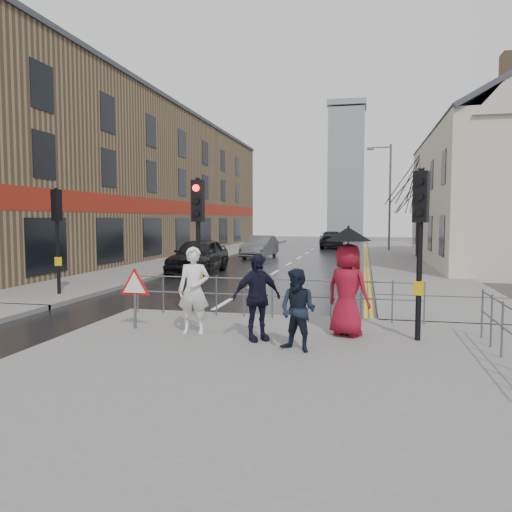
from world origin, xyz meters
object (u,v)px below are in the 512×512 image
at_px(pedestrian_d, 257,297).
at_px(car_parked, 198,256).
at_px(pedestrian_b, 298,310).
at_px(car_mid, 260,247).
at_px(pedestrian_with_umbrella, 348,279).
at_px(pedestrian_a, 194,290).

bearing_deg(pedestrian_d, car_parked, 77.69).
distance_m(pedestrian_b, car_mid, 23.51).
height_order(pedestrian_b, pedestrian_d, pedestrian_d).
bearing_deg(pedestrian_with_umbrella, pedestrian_b, -120.74).
distance_m(pedestrian_with_umbrella, car_parked, 13.89).
height_order(pedestrian_d, car_parked, pedestrian_d).
relative_size(pedestrian_b, car_parked, 0.31).
height_order(pedestrian_a, car_mid, pedestrian_a).
height_order(pedestrian_with_umbrella, car_parked, pedestrian_with_umbrella).
relative_size(car_parked, car_mid, 1.09).
height_order(car_parked, car_mid, car_parked).
xyz_separation_m(pedestrian_a, pedestrian_b, (2.33, -0.94, -0.16)).
distance_m(pedestrian_with_umbrella, car_mid, 22.36).
height_order(pedestrian_a, car_parked, pedestrian_a).
bearing_deg(pedestrian_with_umbrella, pedestrian_a, -171.46).
distance_m(pedestrian_d, car_mid, 22.69).
bearing_deg(pedestrian_with_umbrella, car_mid, 106.44).
distance_m(pedestrian_a, pedestrian_d, 1.46).
xyz_separation_m(pedestrian_with_umbrella, pedestrian_d, (-1.75, -0.78, -0.31)).
distance_m(pedestrian_d, car_parked, 13.77).
distance_m(pedestrian_a, car_parked, 12.97).
bearing_deg(pedestrian_d, pedestrian_with_umbrella, -11.78).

